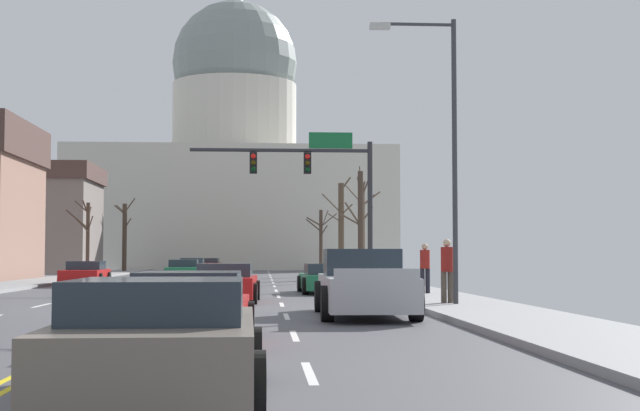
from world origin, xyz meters
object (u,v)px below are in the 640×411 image
object	(u,v)px
sedan_near_03	(191,310)
street_lamp_right	(443,134)
sedan_oncoming_00	(86,274)
pedestrian_00	(425,266)
sedan_near_04	(160,342)
sedan_near_00	(326,279)
sedan_oncoming_03	(209,265)
sedan_near_01	(226,284)
sedan_oncoming_02	(192,267)
pedestrian_01	(447,267)
signal_gantry	(319,176)
sedan_oncoming_01	(183,270)
pickup_truck_near_02	(364,286)

from	to	relation	value
sedan_near_03	street_lamp_right	bearing A→B (deg)	56.87
sedan_oncoming_00	pedestrian_00	world-z (taller)	pedestrian_00
sedan_oncoming_00	sedan_near_04	bearing A→B (deg)	-78.01
sedan_near_03	sedan_oncoming_00	xyz separation A→B (m)	(-7.08, 28.16, -0.01)
sedan_near_00	sedan_near_04	distance (m)	25.82
sedan_oncoming_03	sedan_near_01	bearing A→B (deg)	-86.11
sedan_near_03	sedan_oncoming_02	distance (m)	50.11
street_lamp_right	pedestrian_01	size ratio (longest dim) A/B	4.43
sedan_near_03	sedan_oncoming_02	bearing A→B (deg)	94.31
signal_gantry	sedan_oncoming_01	xyz separation A→B (m)	(-6.96, 13.65, -4.30)
sedan_near_03	sedan_oncoming_00	bearing A→B (deg)	104.12
sedan_oncoming_01	sedan_oncoming_03	distance (m)	25.66
sedan_near_01	sedan_near_04	size ratio (longest dim) A/B	1.00
street_lamp_right	sedan_oncoming_03	world-z (taller)	street_lamp_right
pickup_truck_near_02	sedan_oncoming_02	bearing A→B (deg)	99.73
pedestrian_01	pedestrian_00	bearing A→B (deg)	85.34
pedestrian_00	sedan_near_01	bearing A→B (deg)	-157.88
sedan_near_00	sedan_near_01	distance (m)	7.31
sedan_near_04	sedan_near_00	bearing A→B (deg)	82.20
sedan_near_00	sedan_oncoming_03	xyz separation A→B (m)	(-6.98, 43.54, 0.02)
sedan_near_04	sedan_oncoming_03	xyz separation A→B (m)	(-3.48, 69.12, -0.03)
sedan_oncoming_03	pedestrian_00	xyz separation A→B (m)	(10.18, -47.15, 0.54)
sedan_oncoming_02	pedestrian_01	size ratio (longest dim) A/B	2.51
sedan_near_04	sedan_oncoming_01	xyz separation A→B (m)	(-3.46, 43.46, -0.03)
signal_gantry	sedan_near_00	size ratio (longest dim) A/B	1.78
sedan_oncoming_00	sedan_oncoming_01	bearing A→B (deg)	68.39
sedan_near_04	sedan_oncoming_03	size ratio (longest dim) A/B	0.99
pickup_truck_near_02	pedestrian_01	distance (m)	4.14
sedan_near_00	sedan_oncoming_01	distance (m)	19.19
sedan_near_01	pedestrian_01	distance (m)	7.21
pickup_truck_near_02	sedan_oncoming_00	distance (m)	23.91
signal_gantry	street_lamp_right	world-z (taller)	street_lamp_right
sedan_near_03	pedestrian_01	xyz separation A→B (m)	(6.33, 9.91, 0.56)
sedan_near_04	sedan_oncoming_03	bearing A→B (deg)	92.88
street_lamp_right	pickup_truck_near_02	bearing A→B (deg)	-133.61
sedan_near_00	pickup_truck_near_02	xyz separation A→B (m)	(0.01, -12.98, 0.19)
sedan_near_00	sedan_oncoming_02	bearing A→B (deg)	103.76
sedan_near_01	sedan_oncoming_00	size ratio (longest dim) A/B	0.94
sedan_near_03	sedan_oncoming_02	size ratio (longest dim) A/B	0.98
street_lamp_right	pedestrian_01	bearing A→B (deg)	69.56
sedan_near_03	sedan_oncoming_03	world-z (taller)	sedan_near_03
sedan_oncoming_00	sedan_oncoming_01	xyz separation A→B (m)	(3.76, 9.49, 0.00)
street_lamp_right	sedan_near_01	xyz separation A→B (m)	(-6.10, 3.98, -4.24)
sedan_oncoming_01	sedan_oncoming_02	world-z (taller)	sedan_oncoming_02
signal_gantry	sedan_oncoming_00	xyz separation A→B (m)	(-10.72, 4.16, -4.30)
sedan_near_00	sedan_near_04	bearing A→B (deg)	-97.80
sedan_near_03	pedestrian_00	bearing A→B (deg)	67.06
signal_gantry	sedan_near_04	distance (m)	30.32
sedan_near_01	sedan_near_04	bearing A→B (deg)	-89.75
sedan_near_00	signal_gantry	bearing A→B (deg)	89.95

